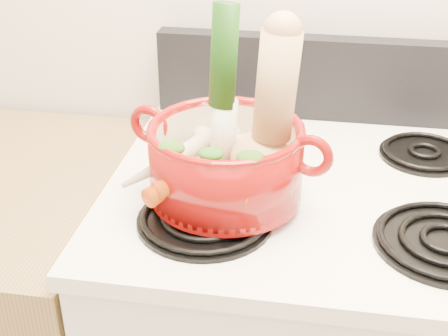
# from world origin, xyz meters

# --- Properties ---
(cooktop) EXTENTS (0.78, 0.67, 0.03)m
(cooktop) POSITION_xyz_m (0.00, 1.40, 0.93)
(cooktop) COLOR white
(cooktop) RESTS_ON stove_body
(control_backsplash) EXTENTS (0.76, 0.05, 0.18)m
(control_backsplash) POSITION_xyz_m (0.00, 1.70, 1.04)
(control_backsplash) COLOR black
(control_backsplash) RESTS_ON cooktop
(burner_front_left) EXTENTS (0.22, 0.22, 0.02)m
(burner_front_left) POSITION_xyz_m (-0.19, 1.24, 0.96)
(burner_front_left) COLOR black
(burner_front_left) RESTS_ON cooktop
(burner_front_right) EXTENTS (0.22, 0.22, 0.02)m
(burner_front_right) POSITION_xyz_m (0.19, 1.24, 0.96)
(burner_front_right) COLOR black
(burner_front_right) RESTS_ON cooktop
(burner_back_left) EXTENTS (0.17, 0.17, 0.02)m
(burner_back_left) POSITION_xyz_m (-0.19, 1.54, 0.96)
(burner_back_left) COLOR black
(burner_back_left) RESTS_ON cooktop
(burner_back_right) EXTENTS (0.17, 0.17, 0.02)m
(burner_back_right) POSITION_xyz_m (0.19, 1.54, 0.96)
(burner_back_right) COLOR black
(burner_back_right) RESTS_ON cooktop
(dutch_oven) EXTENTS (0.31, 0.31, 0.13)m
(dutch_oven) POSITION_xyz_m (-0.17, 1.30, 1.03)
(dutch_oven) COLOR maroon
(dutch_oven) RESTS_ON burner_front_left
(pot_handle_left) EXTENTS (0.07, 0.03, 0.07)m
(pot_handle_left) POSITION_xyz_m (-0.31, 1.34, 1.07)
(pot_handle_left) COLOR maroon
(pot_handle_left) RESTS_ON dutch_oven
(pot_handle_right) EXTENTS (0.07, 0.03, 0.07)m
(pot_handle_right) POSITION_xyz_m (-0.03, 1.27, 1.07)
(pot_handle_right) COLOR maroon
(pot_handle_right) RESTS_ON dutch_oven
(squash) EXTENTS (0.15, 0.14, 0.27)m
(squash) POSITION_xyz_m (-0.09, 1.30, 1.13)
(squash) COLOR tan
(squash) RESTS_ON dutch_oven
(leek) EXTENTS (0.07, 0.09, 0.31)m
(leek) POSITION_xyz_m (-0.17, 1.33, 1.15)
(leek) COLOR silver
(leek) RESTS_ON dutch_oven
(ginger) EXTENTS (0.09, 0.08, 0.04)m
(ginger) POSITION_xyz_m (-0.14, 1.39, 1.02)
(ginger) COLOR tan
(ginger) RESTS_ON dutch_oven
(parsnip_0) EXTENTS (0.14, 0.22, 0.06)m
(parsnip_0) POSITION_xyz_m (-0.22, 1.32, 1.02)
(parsnip_0) COLOR beige
(parsnip_0) RESTS_ON dutch_oven
(parsnip_1) EXTENTS (0.13, 0.16, 0.05)m
(parsnip_1) POSITION_xyz_m (-0.22, 1.32, 1.02)
(parsnip_1) COLOR beige
(parsnip_1) RESTS_ON dutch_oven
(parsnip_2) EXTENTS (0.15, 0.20, 0.06)m
(parsnip_2) POSITION_xyz_m (-0.20, 1.36, 1.03)
(parsnip_2) COLOR beige
(parsnip_2) RESTS_ON dutch_oven
(parsnip_3) EXTENTS (0.15, 0.17, 0.06)m
(parsnip_3) POSITION_xyz_m (-0.26, 1.29, 1.04)
(parsnip_3) COLOR beige
(parsnip_3) RESTS_ON dutch_oven
(parsnip_4) EXTENTS (0.11, 0.18, 0.05)m
(parsnip_4) POSITION_xyz_m (-0.22, 1.34, 1.04)
(parsnip_4) COLOR beige
(parsnip_4) RESTS_ON dutch_oven
(carrot_0) EXTENTS (0.03, 0.15, 0.04)m
(carrot_0) POSITION_xyz_m (-0.17, 1.28, 1.01)
(carrot_0) COLOR #D0590A
(carrot_0) RESTS_ON dutch_oven
(carrot_1) EXTENTS (0.11, 0.15, 0.05)m
(carrot_1) POSITION_xyz_m (-0.23, 1.25, 1.02)
(carrot_1) COLOR #BB4109
(carrot_1) RESTS_ON dutch_oven
(carrot_2) EXTENTS (0.14, 0.16, 0.05)m
(carrot_2) POSITION_xyz_m (-0.16, 1.27, 1.02)
(carrot_2) COLOR #B94609
(carrot_2) RESTS_ON dutch_oven
(carrot_3) EXTENTS (0.12, 0.12, 0.04)m
(carrot_3) POSITION_xyz_m (-0.21, 1.24, 1.03)
(carrot_3) COLOR #C84A0A
(carrot_3) RESTS_ON dutch_oven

